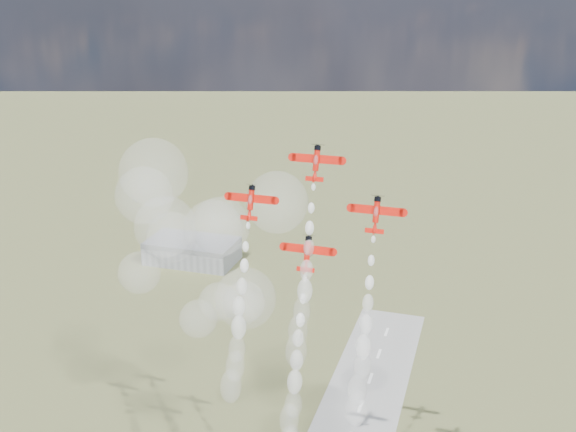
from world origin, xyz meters
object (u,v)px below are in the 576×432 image
Objects in this scene: plane_lead at (316,162)px; plane_right at (376,214)px; hangar at (192,251)px; plane_slot at (307,253)px; plane_left at (251,202)px.

plane_lead reaches higher than plane_right.
plane_right is at bearing -52.87° from hangar.
plane_slot is (117.90, -180.00, 83.03)m from hangar.
plane_left is (102.29, -176.39, 93.35)m from hangar.
hangar is at bearing 127.13° from plane_right.
plane_left is 1.00× the size of plane_right.
plane_left is 31.24m from plane_right.
plane_lead is at bearing -55.69° from hangar.
plane_left is at bearing -59.89° from hangar.
plane_lead reaches higher than plane_slot.
plane_slot is at bearing -56.77° from hangar.
plane_lead is 21.87m from plane_slot.
hangar is at bearing 124.31° from plane_lead.
plane_slot is at bearing -13.01° from plane_left.
plane_lead is 1.00× the size of plane_slot.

